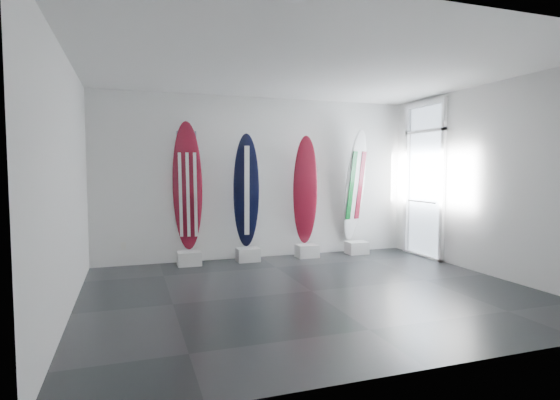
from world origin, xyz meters
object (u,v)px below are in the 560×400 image
object	(u,v)px
surfboard_usa	(187,187)
surfboard_italy	(355,186)
surfboard_swiss	(305,190)
surfboard_navy	(246,191)

from	to	relation	value
surfboard_usa	surfboard_italy	xyz separation A→B (m)	(3.26, 0.00, -0.02)
surfboard_swiss	surfboard_navy	bearing A→B (deg)	-166.64
surfboard_usa	surfboard_navy	world-z (taller)	surfboard_usa
surfboard_italy	surfboard_navy	bearing A→B (deg)	163.67
surfboard_swiss	surfboard_italy	world-z (taller)	surfboard_italy
surfboard_navy	surfboard_italy	xyz separation A→B (m)	(2.21, 0.00, 0.07)
surfboard_swiss	surfboard_italy	xyz separation A→B (m)	(1.06, 0.00, 0.07)
surfboard_navy	surfboard_swiss	xyz separation A→B (m)	(1.16, 0.00, -0.00)
surfboard_usa	surfboard_navy	distance (m)	1.06
surfboard_swiss	surfboard_italy	distance (m)	1.06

